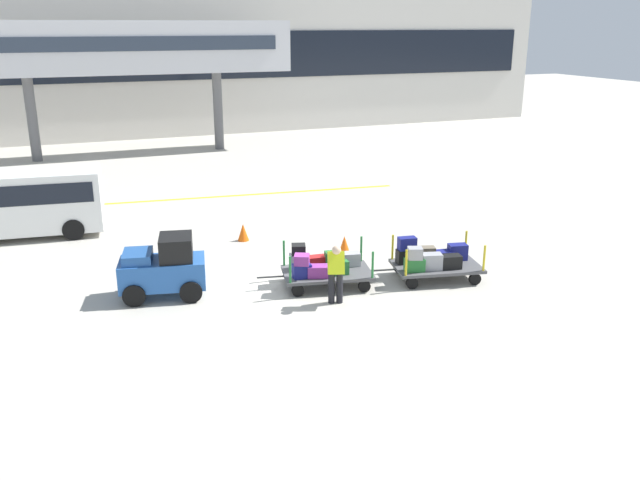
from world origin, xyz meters
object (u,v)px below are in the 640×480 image
baggage_handler (336,271)px  safety_cone_far (243,232)px  shuttle_van (23,199)px  safety_cone_near (344,245)px  baggage_tug (164,268)px  baggage_cart_lead (322,267)px  baggage_cart_middle (432,260)px

baggage_handler → safety_cone_far: (-0.75, 5.76, -0.59)m
shuttle_van → safety_cone_near: (8.86, -5.48, -0.96)m
baggage_tug → safety_cone_near: size_ratio=4.15×
baggage_tug → baggage_handler: bearing=-28.3°
baggage_handler → safety_cone_far: bearing=97.5°
baggage_tug → baggage_cart_lead: (3.96, -0.81, -0.24)m
baggage_cart_lead → baggage_tug: bearing=168.4°
baggage_handler → shuttle_van: bearing=128.8°
baggage_tug → baggage_handler: (3.81, -2.06, 0.11)m
shuttle_van → safety_cone_near: shuttle_van is taller
shuttle_van → safety_cone_near: size_ratio=9.06×
shuttle_van → safety_cone_far: bearing=-26.1°
safety_cone_near → safety_cone_far: size_ratio=1.00×
baggage_tug → shuttle_van: 7.61m
baggage_cart_middle → shuttle_van: 13.16m
baggage_tug → baggage_handler: size_ratio=1.46×
baggage_tug → baggage_cart_lead: bearing=-11.6°
baggage_cart_lead → safety_cone_near: (1.58, 2.15, -0.24)m
baggage_cart_middle → shuttle_van: shuttle_van is taller
baggage_cart_lead → safety_cone_far: 4.60m
baggage_handler → shuttle_van: (-7.14, 8.88, 0.37)m
baggage_tug → safety_cone_far: 4.82m
baggage_tug → baggage_cart_lead: baggage_tug is taller
baggage_handler → baggage_cart_middle: bearing=11.3°
shuttle_van → safety_cone_near: 10.47m
baggage_handler → safety_cone_far: size_ratio=2.84×
baggage_cart_lead → baggage_cart_middle: 3.00m
baggage_cart_middle → safety_cone_near: (-1.35, 2.79, -0.26)m
baggage_cart_middle → shuttle_van: (-10.22, 8.27, 0.70)m
baggage_cart_lead → baggage_cart_middle: size_ratio=1.00×
baggage_cart_middle → safety_cone_near: 3.11m
baggage_cart_middle → baggage_handler: (-3.08, -0.61, 0.33)m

